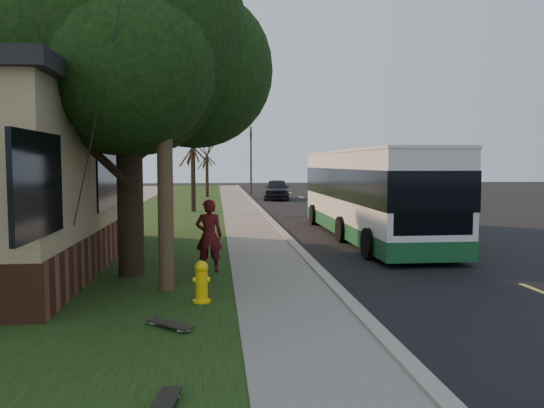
# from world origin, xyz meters

# --- Properties ---
(ground) EXTENTS (120.00, 120.00, 0.00)m
(ground) POSITION_xyz_m (0.00, 0.00, 0.00)
(ground) COLOR black
(ground) RESTS_ON ground
(road) EXTENTS (8.00, 80.00, 0.01)m
(road) POSITION_xyz_m (4.00, 10.00, 0.01)
(road) COLOR black
(road) RESTS_ON ground
(curb) EXTENTS (0.25, 80.00, 0.12)m
(curb) POSITION_xyz_m (0.00, 10.00, 0.06)
(curb) COLOR gray
(curb) RESTS_ON ground
(sidewalk) EXTENTS (2.00, 80.00, 0.08)m
(sidewalk) POSITION_xyz_m (-1.00, 10.00, 0.04)
(sidewalk) COLOR slate
(sidewalk) RESTS_ON ground
(grass_verge) EXTENTS (5.00, 80.00, 0.07)m
(grass_verge) POSITION_xyz_m (-4.50, 10.00, 0.04)
(grass_verge) COLOR black
(grass_verge) RESTS_ON ground
(fire_hydrant) EXTENTS (0.32, 0.32, 0.74)m
(fire_hydrant) POSITION_xyz_m (-2.60, 0.00, 0.43)
(fire_hydrant) COLOR yellow
(fire_hydrant) RESTS_ON grass_verge
(utility_pole) EXTENTS (2.86, 3.21, 9.07)m
(utility_pole) POSITION_xyz_m (-3.31, 0.99, 4.63)
(utility_pole) COLOR #473321
(utility_pole) RESTS_ON ground
(leafy_tree) EXTENTS (6.30, 6.00, 7.80)m
(leafy_tree) POSITION_xyz_m (-4.17, 2.65, 5.17)
(leafy_tree) COLOR black
(leafy_tree) RESTS_ON grass_verge
(bare_tree_near) EXTENTS (1.38, 1.21, 4.31)m
(bare_tree_near) POSITION_xyz_m (-3.50, 18.00, 2.15)
(bare_tree_near) COLOR black
(bare_tree_near) RESTS_ON grass_verge
(bare_tree_far) EXTENTS (1.38, 1.21, 4.03)m
(bare_tree_far) POSITION_xyz_m (-3.00, 30.00, 2.00)
(bare_tree_far) COLOR black
(bare_tree_far) RESTS_ON grass_verge
(traffic_signal) EXTENTS (0.18, 0.22, 5.50)m
(traffic_signal) POSITION_xyz_m (0.50, 34.00, 3.16)
(traffic_signal) COLOR #2D2D30
(traffic_signal) RESTS_ON ground
(transit_bus) EXTENTS (2.51, 10.90, 2.95)m
(transit_bus) POSITION_xyz_m (2.79, 8.11, 1.57)
(transit_bus) COLOR silver
(transit_bus) RESTS_ON ground
(skateboarder) EXTENTS (0.61, 0.41, 1.65)m
(skateboarder) POSITION_xyz_m (-2.50, 2.62, 0.89)
(skateboarder) COLOR #4D0F11
(skateboarder) RESTS_ON grass_verge
(skateboard_main) EXTENTS (0.33, 0.88, 0.08)m
(skateboard_main) POSITION_xyz_m (-2.86, -4.17, 0.13)
(skateboard_main) COLOR black
(skateboard_main) RESTS_ON grass_verge
(skateboard_spare) EXTENTS (0.76, 0.73, 0.08)m
(skateboard_spare) POSITION_xyz_m (-3.03, -1.46, 0.13)
(skateboard_spare) COLOR black
(skateboard_spare) RESTS_ON grass_verge
(dumpster) EXTENTS (1.37, 1.10, 1.18)m
(dumpster) POSITION_xyz_m (-7.89, 5.80, 0.63)
(dumpster) COLOR black
(dumpster) RESTS_ON building_lot
(distant_car) EXTENTS (2.24, 4.44, 1.45)m
(distant_car) POSITION_xyz_m (1.87, 27.44, 0.73)
(distant_car) COLOR black
(distant_car) RESTS_ON ground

